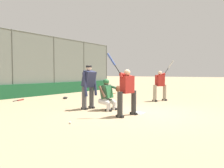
{
  "coord_description": "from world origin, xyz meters",
  "views": [
    {
      "loc": [
        7.05,
        3.82,
        1.47
      ],
      "look_at": [
        0.21,
        -1.0,
        1.05
      ],
      "focal_mm": 35.0,
      "sensor_mm": 36.0,
      "label": 1
    }
  ],
  "objects_px": {
    "batter_at_plate": "(127,91)",
    "spare_bat_first_base_side": "(20,100)",
    "spare_bat_near_backstop": "(112,93)",
    "fielding_glove_on_dirt": "(65,98)",
    "spare_bat_third_base_side": "(92,94)",
    "baseball_loose": "(70,123)",
    "umpire_home": "(89,86)",
    "catcher_behind_plate": "(108,94)",
    "batter_on_deck": "(160,85)"
  },
  "relations": [
    {
      "from": "batter_at_plate",
      "to": "spare_bat_first_base_side",
      "type": "height_order",
      "value": "batter_at_plate"
    },
    {
      "from": "spare_bat_near_backstop",
      "to": "fielding_glove_on_dirt",
      "type": "distance_m",
      "value": 4.03
    },
    {
      "from": "spare_bat_third_base_side",
      "to": "baseball_loose",
      "type": "height_order",
      "value": "baseball_loose"
    },
    {
      "from": "umpire_home",
      "to": "spare_bat_near_backstop",
      "type": "bearing_deg",
      "value": -149.26
    },
    {
      "from": "batter_at_plate",
      "to": "fielding_glove_on_dirt",
      "type": "bearing_deg",
      "value": -102.59
    },
    {
      "from": "batter_at_plate",
      "to": "catcher_behind_plate",
      "type": "bearing_deg",
      "value": -105.75
    },
    {
      "from": "umpire_home",
      "to": "spare_bat_first_base_side",
      "type": "height_order",
      "value": "umpire_home"
    },
    {
      "from": "batter_at_plate",
      "to": "baseball_loose",
      "type": "xyz_separation_m",
      "value": [
        1.93,
        -0.74,
        -0.83
      ]
    },
    {
      "from": "umpire_home",
      "to": "catcher_behind_plate",
      "type": "bearing_deg",
      "value": 110.28
    },
    {
      "from": "spare_bat_near_backstop",
      "to": "catcher_behind_plate",
      "type": "bearing_deg",
      "value": -137.47
    },
    {
      "from": "batter_on_deck",
      "to": "spare_bat_first_base_side",
      "type": "height_order",
      "value": "batter_on_deck"
    },
    {
      "from": "batter_on_deck",
      "to": "spare_bat_third_base_side",
      "type": "xyz_separation_m",
      "value": [
        -0.77,
        -5.33,
        -0.83
      ]
    },
    {
      "from": "umpire_home",
      "to": "fielding_glove_on_dirt",
      "type": "distance_m",
      "value": 4.07
    },
    {
      "from": "spare_bat_third_base_side",
      "to": "spare_bat_first_base_side",
      "type": "distance_m",
      "value": 5.01
    },
    {
      "from": "spare_bat_third_base_side",
      "to": "baseball_loose",
      "type": "relative_size",
      "value": 8.88
    },
    {
      "from": "spare_bat_near_backstop",
      "to": "batter_at_plate",
      "type": "bearing_deg",
      "value": -132.43
    },
    {
      "from": "batter_at_plate",
      "to": "spare_bat_third_base_side",
      "type": "xyz_separation_m",
      "value": [
        -5.24,
        -6.0,
        -0.84
      ]
    },
    {
      "from": "catcher_behind_plate",
      "to": "spare_bat_third_base_side",
      "type": "relative_size",
      "value": 1.89
    },
    {
      "from": "fielding_glove_on_dirt",
      "to": "batter_on_deck",
      "type": "bearing_deg",
      "value": 114.25
    },
    {
      "from": "batter_on_deck",
      "to": "spare_bat_near_backstop",
      "type": "bearing_deg",
      "value": 89.26
    },
    {
      "from": "batter_at_plate",
      "to": "batter_on_deck",
      "type": "xyz_separation_m",
      "value": [
        -4.46,
        -0.67,
        -0.0
      ]
    },
    {
      "from": "umpire_home",
      "to": "spare_bat_near_backstop",
      "type": "height_order",
      "value": "umpire_home"
    },
    {
      "from": "batter_at_plate",
      "to": "spare_bat_third_base_side",
      "type": "bearing_deg",
      "value": -121.22
    },
    {
      "from": "umpire_home",
      "to": "baseball_loose",
      "type": "relative_size",
      "value": 24.14
    },
    {
      "from": "batter_at_plate",
      "to": "batter_on_deck",
      "type": "bearing_deg",
      "value": -161.56
    },
    {
      "from": "batter_at_plate",
      "to": "spare_bat_near_backstop",
      "type": "distance_m",
      "value": 8.07
    },
    {
      "from": "batter_at_plate",
      "to": "fielding_glove_on_dirt",
      "type": "height_order",
      "value": "batter_at_plate"
    },
    {
      "from": "batter_at_plate",
      "to": "batter_on_deck",
      "type": "relative_size",
      "value": 0.99
    },
    {
      "from": "catcher_behind_plate",
      "to": "spare_bat_third_base_side",
      "type": "height_order",
      "value": "catcher_behind_plate"
    },
    {
      "from": "umpire_home",
      "to": "spare_bat_third_base_side",
      "type": "xyz_separation_m",
      "value": [
        -4.87,
        -3.96,
        -0.93
      ]
    },
    {
      "from": "umpire_home",
      "to": "baseball_loose",
      "type": "distance_m",
      "value": 2.8
    },
    {
      "from": "spare_bat_near_backstop",
      "to": "spare_bat_first_base_side",
      "type": "height_order",
      "value": "same"
    },
    {
      "from": "spare_bat_near_backstop",
      "to": "spare_bat_third_base_side",
      "type": "bearing_deg",
      "value": 145.21
    },
    {
      "from": "catcher_behind_plate",
      "to": "umpire_home",
      "type": "relative_size",
      "value": 0.7
    },
    {
      "from": "umpire_home",
      "to": "fielding_glove_on_dirt",
      "type": "bearing_deg",
      "value": -114.77
    },
    {
      "from": "spare_bat_near_backstop",
      "to": "baseball_loose",
      "type": "height_order",
      "value": "baseball_loose"
    },
    {
      "from": "spare_bat_near_backstop",
      "to": "spare_bat_first_base_side",
      "type": "distance_m",
      "value": 6.26
    },
    {
      "from": "spare_bat_third_base_side",
      "to": "batter_at_plate",
      "type": "bearing_deg",
      "value": 5.35
    },
    {
      "from": "catcher_behind_plate",
      "to": "spare_bat_third_base_side",
      "type": "xyz_separation_m",
      "value": [
        -4.64,
        -4.76,
        -0.61
      ]
    },
    {
      "from": "batter_at_plate",
      "to": "spare_bat_third_base_side",
      "type": "height_order",
      "value": "batter_at_plate"
    },
    {
      "from": "batter_on_deck",
      "to": "baseball_loose",
      "type": "relative_size",
      "value": 29.16
    },
    {
      "from": "spare_bat_third_base_side",
      "to": "fielding_glove_on_dirt",
      "type": "xyz_separation_m",
      "value": [
        2.95,
        0.49,
        0.02
      ]
    },
    {
      "from": "spare_bat_first_base_side",
      "to": "baseball_loose",
      "type": "relative_size",
      "value": 11.06
    },
    {
      "from": "spare_bat_third_base_side",
      "to": "fielding_glove_on_dirt",
      "type": "height_order",
      "value": "fielding_glove_on_dirt"
    },
    {
      "from": "catcher_behind_plate",
      "to": "spare_bat_third_base_side",
      "type": "bearing_deg",
      "value": -136.76
    },
    {
      "from": "fielding_glove_on_dirt",
      "to": "baseball_loose",
      "type": "xyz_separation_m",
      "value": [
        4.22,
        4.77,
        -0.02
      ]
    },
    {
      "from": "batter_on_deck",
      "to": "fielding_glove_on_dirt",
      "type": "xyz_separation_m",
      "value": [
        2.18,
        -4.84,
        -0.81
      ]
    },
    {
      "from": "spare_bat_third_base_side",
      "to": "spare_bat_near_backstop",
      "type": "bearing_deg",
      "value": 92.65
    },
    {
      "from": "spare_bat_first_base_side",
      "to": "baseball_loose",
      "type": "height_order",
      "value": "baseball_loose"
    },
    {
      "from": "spare_bat_third_base_side",
      "to": "fielding_glove_on_dirt",
      "type": "bearing_deg",
      "value": -34.2
    }
  ]
}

